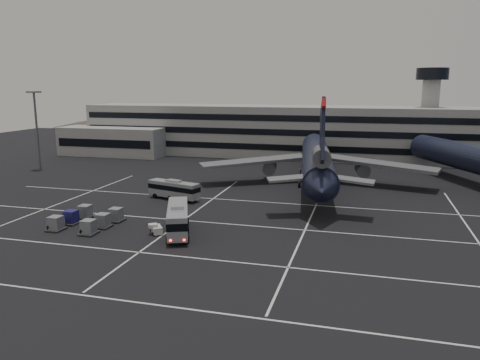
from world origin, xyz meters
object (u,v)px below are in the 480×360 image
bus_far (174,189)px  uld_cluster (87,219)px  bus_near (178,217)px  trijet_main (317,160)px  tug_a (59,221)px

bus_far → uld_cluster: (-5.76, -17.75, -0.93)m
bus_far → uld_cluster: bearing=178.3°
bus_near → trijet_main: bearing=45.4°
bus_far → tug_a: size_ratio=3.96×
bus_far → uld_cluster: size_ratio=1.09×
bus_near → bus_far: size_ratio=1.16×
trijet_main → bus_far: trijet_main is taller
bus_far → trijet_main: bearing=-36.4°
bus_near → bus_far: (-8.08, 17.55, -0.32)m
trijet_main → uld_cluster: 45.42m
trijet_main → bus_near: trijet_main is taller
trijet_main → uld_cluster: (-28.51, -35.10, -4.28)m
bus_near → tug_a: (-17.67, -1.30, -1.55)m
tug_a → uld_cluster: 3.99m
bus_near → tug_a: 17.79m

